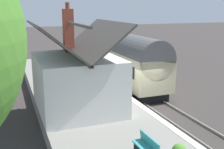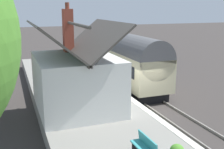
{
  "view_description": "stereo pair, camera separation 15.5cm",
  "coord_description": "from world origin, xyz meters",
  "px_view_note": "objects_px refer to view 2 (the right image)",
  "views": [
    {
      "loc": [
        -15.16,
        8.15,
        6.39
      ],
      "look_at": [
        2.27,
        1.5,
        1.86
      ],
      "focal_mm": 44.97,
      "sensor_mm": 36.0,
      "label": 1
    },
    {
      "loc": [
        -15.22,
        8.0,
        6.39
      ],
      "look_at": [
        2.27,
        1.5,
        1.86
      ],
      "focal_mm": 44.97,
      "sensor_mm": 36.0,
      "label": 2
    }
  ],
  "objects_px": {
    "train": "(128,60)",
    "planter_by_door": "(63,61)",
    "bench_mid_platform": "(68,69)",
    "planter_bench_right": "(78,67)",
    "lamp_post_platform": "(97,46)",
    "station_sign_board": "(78,56)",
    "planter_under_sign": "(47,72)",
    "station_building": "(76,80)",
    "bench_platform_end": "(145,147)"
  },
  "relations": [
    {
      "from": "bench_mid_platform",
      "to": "planter_under_sign",
      "type": "xyz_separation_m",
      "value": [
        -0.52,
        1.84,
        -0.01
      ]
    },
    {
      "from": "train",
      "to": "bench_mid_platform",
      "type": "distance_m",
      "value": 4.99
    },
    {
      "from": "train",
      "to": "station_sign_board",
      "type": "bearing_deg",
      "value": 34.14
    },
    {
      "from": "bench_mid_platform",
      "to": "planter_bench_right",
      "type": "xyz_separation_m",
      "value": [
        0.96,
        -1.06,
        -0.06
      ]
    },
    {
      "from": "lamp_post_platform",
      "to": "station_sign_board",
      "type": "relative_size",
      "value": 2.36
    },
    {
      "from": "bench_mid_platform",
      "to": "lamp_post_platform",
      "type": "height_order",
      "value": "lamp_post_platform"
    },
    {
      "from": "planter_by_door",
      "to": "lamp_post_platform",
      "type": "bearing_deg",
      "value": -165.69
    },
    {
      "from": "bench_platform_end",
      "to": "planter_bench_right",
      "type": "bearing_deg",
      "value": -4.39
    },
    {
      "from": "lamp_post_platform",
      "to": "bench_platform_end",
      "type": "bearing_deg",
      "value": 170.67
    },
    {
      "from": "planter_bench_right",
      "to": "bench_platform_end",
      "type": "bearing_deg",
      "value": 175.61
    },
    {
      "from": "lamp_post_platform",
      "to": "station_sign_board",
      "type": "bearing_deg",
      "value": 6.36
    },
    {
      "from": "bench_mid_platform",
      "to": "planter_bench_right",
      "type": "bearing_deg",
      "value": -47.71
    },
    {
      "from": "lamp_post_platform",
      "to": "train",
      "type": "bearing_deg",
      "value": -92.71
    },
    {
      "from": "bench_mid_platform",
      "to": "planter_by_door",
      "type": "height_order",
      "value": "planter_by_door"
    },
    {
      "from": "bench_platform_end",
      "to": "planter_by_door",
      "type": "distance_m",
      "value": 18.13
    },
    {
      "from": "planter_under_sign",
      "to": "lamp_post_platform",
      "type": "relative_size",
      "value": 0.23
    },
    {
      "from": "planter_bench_right",
      "to": "train",
      "type": "bearing_deg",
      "value": -133.67
    },
    {
      "from": "train",
      "to": "planter_by_door",
      "type": "relative_size",
      "value": 10.87
    },
    {
      "from": "train",
      "to": "station_sign_board",
      "type": "height_order",
      "value": "train"
    },
    {
      "from": "train",
      "to": "bench_mid_platform",
      "type": "xyz_separation_m",
      "value": [
        2.22,
        4.38,
        -0.88
      ]
    },
    {
      "from": "planter_under_sign",
      "to": "lamp_post_platform",
      "type": "distance_m",
      "value": 4.56
    },
    {
      "from": "bench_mid_platform",
      "to": "lamp_post_platform",
      "type": "xyz_separation_m",
      "value": [
        -2.1,
        -1.87,
        2.11
      ]
    },
    {
      "from": "train",
      "to": "planter_under_sign",
      "type": "distance_m",
      "value": 6.51
    },
    {
      "from": "planter_by_door",
      "to": "lamp_post_platform",
      "type": "height_order",
      "value": "lamp_post_platform"
    },
    {
      "from": "station_building",
      "to": "planter_by_door",
      "type": "xyz_separation_m",
      "value": [
        11.85,
        -1.48,
        -1.16
      ]
    },
    {
      "from": "bench_mid_platform",
      "to": "bench_platform_end",
      "type": "relative_size",
      "value": 1.0
    },
    {
      "from": "planter_by_door",
      "to": "planter_under_sign",
      "type": "height_order",
      "value": "planter_by_door"
    },
    {
      "from": "planter_by_door",
      "to": "bench_mid_platform",
      "type": "bearing_deg",
      "value": 175.5
    },
    {
      "from": "station_sign_board",
      "to": "planter_bench_right",
      "type": "bearing_deg",
      "value": 164.65
    },
    {
      "from": "bench_platform_end",
      "to": "planter_bench_right",
      "type": "xyz_separation_m",
      "value": [
        15.08,
        -1.16,
        -0.06
      ]
    },
    {
      "from": "station_building",
      "to": "station_sign_board",
      "type": "distance_m",
      "value": 10.37
    },
    {
      "from": "planter_under_sign",
      "to": "train",
      "type": "bearing_deg",
      "value": -105.22
    },
    {
      "from": "station_building",
      "to": "bench_mid_platform",
      "type": "relative_size",
      "value": 4.18
    },
    {
      "from": "planter_by_door",
      "to": "planter_bench_right",
      "type": "bearing_deg",
      "value": -166.34
    },
    {
      "from": "train",
      "to": "planter_under_sign",
      "type": "height_order",
      "value": "train"
    },
    {
      "from": "station_building",
      "to": "planter_under_sign",
      "type": "xyz_separation_m",
      "value": [
        7.32,
        0.67,
        -1.15
      ]
    },
    {
      "from": "planter_by_door",
      "to": "station_sign_board",
      "type": "relative_size",
      "value": 0.59
    },
    {
      "from": "planter_under_sign",
      "to": "lamp_post_platform",
      "type": "height_order",
      "value": "lamp_post_platform"
    },
    {
      "from": "bench_mid_platform",
      "to": "planter_by_door",
      "type": "distance_m",
      "value": 4.02
    },
    {
      "from": "planter_by_door",
      "to": "planter_under_sign",
      "type": "distance_m",
      "value": 5.02
    },
    {
      "from": "planter_bench_right",
      "to": "lamp_post_platform",
      "type": "relative_size",
      "value": 0.22
    },
    {
      "from": "station_building",
      "to": "planter_by_door",
      "type": "distance_m",
      "value": 12.0
    },
    {
      "from": "planter_by_door",
      "to": "planter_bench_right",
      "type": "xyz_separation_m",
      "value": [
        -3.04,
        -0.74,
        -0.04
      ]
    },
    {
      "from": "train",
      "to": "planter_bench_right",
      "type": "relative_size",
      "value": 12.18
    },
    {
      "from": "train",
      "to": "station_building",
      "type": "relative_size",
      "value": 1.7
    },
    {
      "from": "planter_by_door",
      "to": "planter_bench_right",
      "type": "height_order",
      "value": "planter_by_door"
    },
    {
      "from": "bench_mid_platform",
      "to": "planter_bench_right",
      "type": "height_order",
      "value": "bench_mid_platform"
    },
    {
      "from": "planter_under_sign",
      "to": "planter_bench_right",
      "type": "relative_size",
      "value": 1.05
    },
    {
      "from": "train",
      "to": "station_building",
      "type": "height_order",
      "value": "station_building"
    },
    {
      "from": "station_building",
      "to": "station_sign_board",
      "type": "relative_size",
      "value": 3.76
    }
  ]
}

